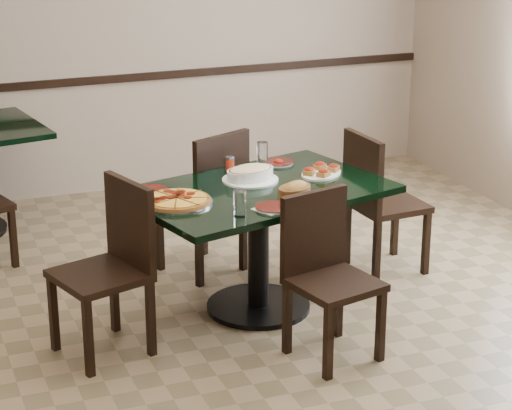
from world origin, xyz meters
name	(u,v)px	position (x,y,z in m)	size (l,w,h in m)	color
floor	(260,326)	(0.00, 0.00, 0.00)	(5.50, 5.50, 0.00)	#846B4C
room_shell	(305,57)	(1.02, 1.73, 1.17)	(5.50, 5.50, 5.50)	silver
main_table	(258,218)	(0.08, 0.22, 0.57)	(1.61, 1.24, 0.75)	black
chair_far	(210,195)	(-0.01, 0.83, 0.53)	(0.58, 0.58, 0.94)	black
chair_near	(325,267)	(0.21, -0.40, 0.49)	(0.49, 0.49, 0.88)	black
chair_right	(377,196)	(0.98, 0.49, 0.51)	(0.45, 0.45, 0.91)	black
chair_left	(113,258)	(-0.82, 0.03, 0.52)	(0.54, 0.54, 0.93)	black
pepperoni_pizza	(177,200)	(-0.43, 0.13, 0.77)	(0.39, 0.39, 0.04)	#B3B4BA
lasagna_casserole	(250,173)	(0.08, 0.36, 0.80)	(0.33, 0.33, 0.09)	white
bread_basket	(295,190)	(0.21, 0.00, 0.79)	(0.25, 0.22, 0.09)	brown
bruschetta_platter	(321,171)	(0.51, 0.32, 0.77)	(0.36, 0.34, 0.05)	white
side_plate_near	(274,207)	(0.02, -0.14, 0.76)	(0.20, 0.20, 0.02)	white
side_plate_far_r	(278,162)	(0.36, 0.62, 0.76)	(0.19, 0.19, 0.03)	white
side_plate_far_l	(151,190)	(-0.50, 0.39, 0.76)	(0.18, 0.18, 0.02)	white
napkin_setting	(271,209)	(0.01, -0.14, 0.75)	(0.20, 0.20, 0.01)	white
water_glass_a	(262,154)	(0.26, 0.63, 0.82)	(0.07, 0.07, 0.14)	white
water_glass_b	(240,204)	(-0.19, -0.19, 0.82)	(0.07, 0.07, 0.14)	white
pepper_shaker	(230,164)	(0.04, 0.58, 0.80)	(0.05, 0.05, 0.09)	red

